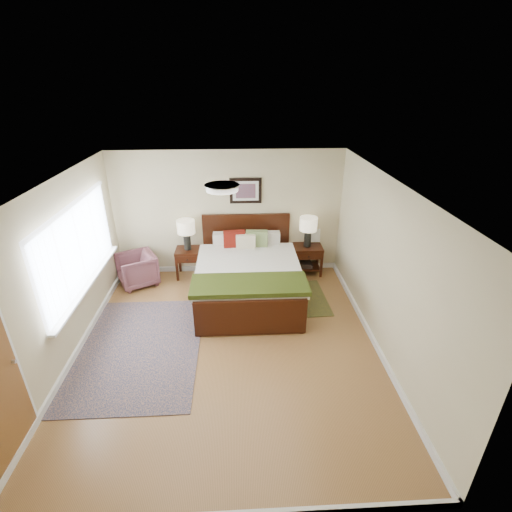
# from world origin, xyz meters

# --- Properties ---
(floor) EXTENTS (5.00, 5.00, 0.00)m
(floor) POSITION_xyz_m (0.00, 0.00, 0.00)
(floor) COLOR #8E5E36
(floor) RESTS_ON ground
(back_wall) EXTENTS (4.50, 0.04, 2.50)m
(back_wall) POSITION_xyz_m (0.00, 2.50, 1.25)
(back_wall) COLOR #C4B88E
(back_wall) RESTS_ON ground
(front_wall) EXTENTS (4.50, 0.04, 2.50)m
(front_wall) POSITION_xyz_m (0.00, -2.50, 1.25)
(front_wall) COLOR #C4B88E
(front_wall) RESTS_ON ground
(left_wall) EXTENTS (0.04, 5.00, 2.50)m
(left_wall) POSITION_xyz_m (-2.25, 0.00, 1.25)
(left_wall) COLOR #C4B88E
(left_wall) RESTS_ON ground
(right_wall) EXTENTS (0.04, 5.00, 2.50)m
(right_wall) POSITION_xyz_m (2.25, 0.00, 1.25)
(right_wall) COLOR #C4B88E
(right_wall) RESTS_ON ground
(ceiling) EXTENTS (4.50, 5.00, 0.02)m
(ceiling) POSITION_xyz_m (0.00, 0.00, 2.50)
(ceiling) COLOR white
(ceiling) RESTS_ON back_wall
(window) EXTENTS (0.11, 2.72, 1.32)m
(window) POSITION_xyz_m (-2.20, 0.70, 1.38)
(window) COLOR silver
(window) RESTS_ON left_wall
(ceil_fixture) EXTENTS (0.44, 0.44, 0.08)m
(ceil_fixture) POSITION_xyz_m (0.00, 0.00, 2.47)
(ceil_fixture) COLOR white
(ceil_fixture) RESTS_ON ceiling
(bed) EXTENTS (1.87, 2.28, 1.23)m
(bed) POSITION_xyz_m (0.35, 1.38, 0.57)
(bed) COLOR black
(bed) RESTS_ON ground
(wall_art) EXTENTS (0.62, 0.05, 0.50)m
(wall_art) POSITION_xyz_m (0.35, 2.47, 1.72)
(wall_art) COLOR black
(wall_art) RESTS_ON back_wall
(nightstand_left) EXTENTS (0.50, 0.45, 0.59)m
(nightstand_left) POSITION_xyz_m (-0.82, 2.25, 0.47)
(nightstand_left) COLOR black
(nightstand_left) RESTS_ON ground
(nightstand_right) EXTENTS (0.61, 0.46, 0.61)m
(nightstand_right) POSITION_xyz_m (1.58, 2.26, 0.38)
(nightstand_right) COLOR black
(nightstand_right) RESTS_ON ground
(lamp_left) EXTENTS (0.35, 0.35, 0.61)m
(lamp_left) POSITION_xyz_m (-0.82, 2.27, 1.02)
(lamp_left) COLOR black
(lamp_left) RESTS_ON nightstand_left
(lamp_right) EXTENTS (0.35, 0.35, 0.61)m
(lamp_right) POSITION_xyz_m (1.58, 2.27, 1.04)
(lamp_right) COLOR black
(lamp_right) RESTS_ON nightstand_right
(armchair) EXTENTS (0.93, 0.92, 0.63)m
(armchair) POSITION_xyz_m (-1.80, 1.98, 0.32)
(armchair) COLOR brown
(armchair) RESTS_ON ground
(rug_persian) EXTENTS (1.81, 2.56, 0.01)m
(rug_persian) POSITION_xyz_m (-1.35, 0.00, 0.01)
(rug_persian) COLOR #0D2041
(rug_persian) RESTS_ON ground
(rug_navy) EXTENTS (0.88, 1.27, 0.01)m
(rug_navy) POSITION_xyz_m (1.37, 1.27, 0.01)
(rug_navy) COLOR black
(rug_navy) RESTS_ON ground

